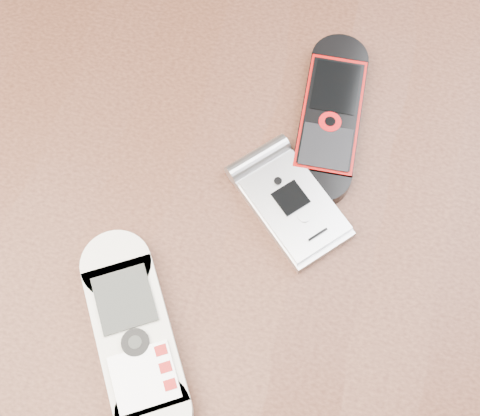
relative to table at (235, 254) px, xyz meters
name	(u,v)px	position (x,y,z in m)	size (l,w,h in m)	color
ground	(237,365)	(0.00, 0.00, -0.64)	(4.00, 4.00, 0.00)	#472B19
table	(235,254)	(0.00, 0.00, 0.00)	(1.20, 0.80, 0.75)	black
nokia_white	(135,337)	(-0.04, -0.11, 0.11)	(0.05, 0.16, 0.02)	silver
nokia_black_red	(330,116)	(0.06, 0.10, 0.11)	(0.05, 0.16, 0.02)	black
motorola_razr	(292,204)	(0.04, 0.01, 0.11)	(0.05, 0.10, 0.02)	silver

